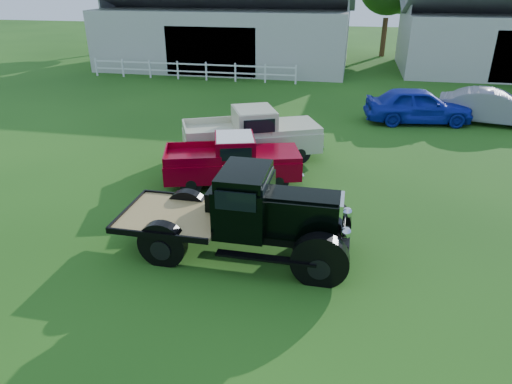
% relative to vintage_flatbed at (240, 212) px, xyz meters
% --- Properties ---
extents(ground, '(120.00, 120.00, 0.00)m').
position_rel_vintage_flatbed_xyz_m(ground, '(-0.09, 0.15, -1.12)').
color(ground, '#19400F').
extents(shed_left, '(18.80, 10.20, 5.60)m').
position_rel_vintage_flatbed_xyz_m(shed_left, '(-7.09, 26.15, 1.68)').
color(shed_left, '#999999').
rests_on(shed_left, ground).
extents(fence_rail, '(14.20, 0.16, 1.20)m').
position_rel_vintage_flatbed_xyz_m(fence_rail, '(-8.09, 20.15, -0.52)').
color(fence_rail, white).
rests_on(fence_rail, ground).
extents(tree_c, '(5.40, 5.40, 9.00)m').
position_rel_vintage_flatbed_xyz_m(tree_c, '(4.91, 33.15, 3.38)').
color(tree_c, '#114B13').
rests_on(tree_c, ground).
extents(vintage_flatbed, '(5.68, 2.28, 2.24)m').
position_rel_vintage_flatbed_xyz_m(vintage_flatbed, '(0.00, 0.00, 0.00)').
color(vintage_flatbed, black).
rests_on(vintage_flatbed, ground).
extents(red_pickup, '(4.88, 3.00, 1.67)m').
position_rel_vintage_flatbed_xyz_m(red_pickup, '(-1.24, 4.08, -0.29)').
color(red_pickup, maroon).
rests_on(red_pickup, ground).
extents(white_pickup, '(5.56, 3.95, 1.91)m').
position_rel_vintage_flatbed_xyz_m(white_pickup, '(-1.09, 6.41, -0.17)').
color(white_pickup, '#BCBB97').
rests_on(white_pickup, ground).
extents(misc_car_blue, '(5.08, 2.63, 1.65)m').
position_rel_vintage_flatbed_xyz_m(misc_car_blue, '(5.58, 12.69, -0.29)').
color(misc_car_blue, '#1426A9').
rests_on(misc_car_blue, ground).
extents(misc_car_grey, '(5.00, 2.58, 1.57)m').
position_rel_vintage_flatbed_xyz_m(misc_car_grey, '(8.97, 13.20, -0.34)').
color(misc_car_grey, slate).
rests_on(misc_car_grey, ground).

